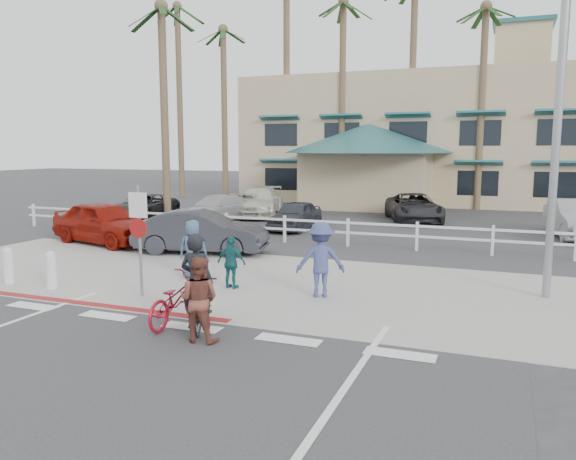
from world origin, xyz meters
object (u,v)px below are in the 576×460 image
at_px(sign_post, 140,235).
at_px(car_white_sedan, 201,232).
at_px(bike_black, 203,304).
at_px(bike_red, 176,299).
at_px(car_red_compact, 105,223).

bearing_deg(sign_post, car_white_sedan, 105.71).
bearing_deg(bike_black, car_white_sedan, -79.79).
bearing_deg(bike_black, sign_post, -51.90).
xyz_separation_m(bike_red, car_white_sedan, (-3.36, 6.78, 0.22)).
bearing_deg(car_red_compact, bike_red, -118.77).
xyz_separation_m(sign_post, car_white_sedan, (-1.50, 5.33, -0.73)).
height_order(sign_post, car_red_compact, sign_post).
distance_m(sign_post, car_white_sedan, 5.58).
bearing_deg(car_white_sedan, sign_post, -176.59).
bearing_deg(bike_red, car_white_sedan, -63.91).
xyz_separation_m(bike_red, car_red_compact, (-7.57, 7.19, 0.28)).
bearing_deg(sign_post, bike_black, -31.83).
bearing_deg(bike_red, sign_post, -38.26).
bearing_deg(car_white_sedan, bike_black, -162.03).
height_order(sign_post, car_white_sedan, sign_post).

